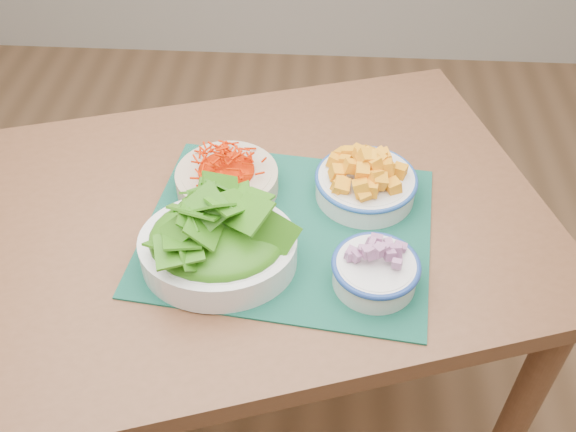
% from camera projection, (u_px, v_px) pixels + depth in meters
% --- Properties ---
extents(table, '(1.28, 1.03, 0.75)m').
position_uv_depth(table, '(239.00, 256.00, 1.22)').
color(table, brown).
rests_on(table, ground).
extents(placemat, '(0.53, 0.45, 0.00)m').
position_uv_depth(placemat, '(288.00, 229.00, 1.11)').
color(placemat, '#0A352A').
rests_on(placemat, table).
extents(carrot_bowl, '(0.20, 0.20, 0.08)m').
position_uv_depth(carrot_bowl, '(227.00, 175.00, 1.16)').
color(carrot_bowl, beige).
rests_on(carrot_bowl, placemat).
extents(squash_bowl, '(0.19, 0.19, 0.09)m').
position_uv_depth(squash_bowl, '(366.00, 178.00, 1.15)').
color(squash_bowl, silver).
rests_on(squash_bowl, placemat).
extents(lettuce_bowl, '(0.26, 0.23, 0.12)m').
position_uv_depth(lettuce_bowl, '(217.00, 238.00, 1.02)').
color(lettuce_bowl, white).
rests_on(lettuce_bowl, placemat).
extents(onion_bowl, '(0.14, 0.14, 0.07)m').
position_uv_depth(onion_bowl, '(376.00, 268.00, 1.00)').
color(onion_bowl, silver).
rests_on(onion_bowl, placemat).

